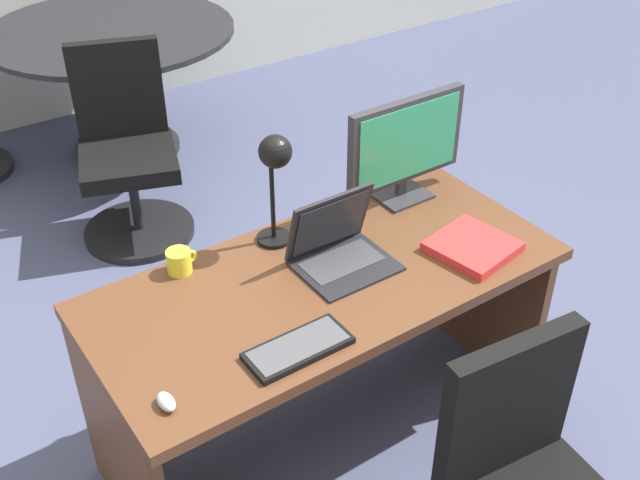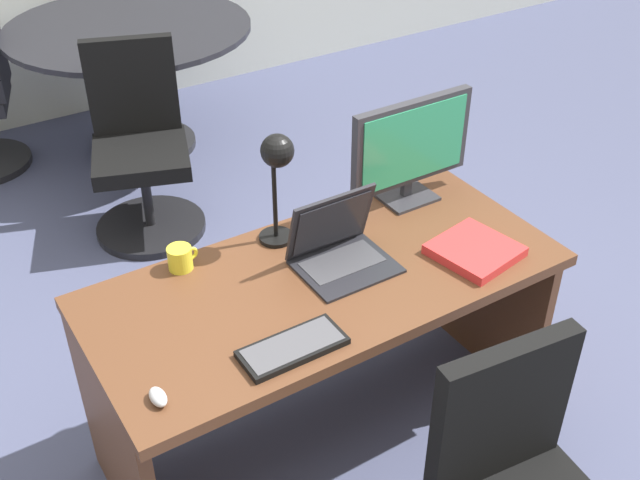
# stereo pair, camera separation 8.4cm
# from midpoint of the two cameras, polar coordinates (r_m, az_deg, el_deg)

# --- Properties ---
(ground) EXTENTS (12.00, 12.00, 0.00)m
(ground) POSITION_cam_midpoint_polar(r_m,az_deg,el_deg) (4.02, -10.60, 0.17)
(ground) COLOR #474C6B
(desk) EXTENTS (1.56, 0.72, 0.73)m
(desk) POSITION_cam_midpoint_polar(r_m,az_deg,el_deg) (2.65, 0.81, -5.69)
(desk) COLOR #56331E
(desk) RESTS_ON ground
(monitor) EXTENTS (0.50, 0.16, 0.40)m
(monitor) POSITION_cam_midpoint_polar(r_m,az_deg,el_deg) (2.80, 7.66, 6.92)
(monitor) COLOR #2D2D33
(monitor) RESTS_ON desk
(laptop) EXTENTS (0.31, 0.26, 0.24)m
(laptop) POSITION_cam_midpoint_polar(r_m,az_deg,el_deg) (2.53, 2.22, -0.12)
(laptop) COLOR black
(laptop) RESTS_ON desk
(keyboard) EXTENTS (0.31, 0.14, 0.02)m
(keyboard) POSITION_cam_midpoint_polar(r_m,az_deg,el_deg) (2.22, -0.96, -7.99)
(keyboard) COLOR black
(keyboard) RESTS_ON desk
(mouse) EXTENTS (0.04, 0.08, 0.03)m
(mouse) POSITION_cam_midpoint_polar(r_m,az_deg,el_deg) (2.11, -10.81, -11.40)
(mouse) COLOR #B7BABF
(mouse) RESTS_ON desk
(desk_lamp) EXTENTS (0.12, 0.14, 0.41)m
(desk_lamp) POSITION_cam_midpoint_polar(r_m,az_deg,el_deg) (2.49, -2.25, 5.55)
(desk_lamp) COLOR black
(desk_lamp) RESTS_ON desk
(book) EXTENTS (0.29, 0.29, 0.03)m
(book) POSITION_cam_midpoint_polar(r_m,az_deg,el_deg) (2.64, 12.31, -0.77)
(book) COLOR red
(book) RESTS_ON desk
(coffee_mug) EXTENTS (0.11, 0.08, 0.08)m
(coffee_mug) POSITION_cam_midpoint_polar(r_m,az_deg,el_deg) (2.54, -9.40, -1.34)
(coffee_mug) COLOR yellow
(coffee_mug) RESTS_ON desk
(meeting_table) EXTENTS (1.39, 1.39, 0.77)m
(meeting_table) POSITION_cam_midpoint_polar(r_m,az_deg,el_deg) (4.68, -13.28, 13.15)
(meeting_table) COLOR black
(meeting_table) RESTS_ON ground
(meeting_chair_far) EXTENTS (0.59, 0.60, 0.96)m
(meeting_chair_far) POSITION_cam_midpoint_polar(r_m,az_deg,el_deg) (3.95, -12.51, 5.96)
(meeting_chair_far) COLOR black
(meeting_chair_far) RESTS_ON ground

